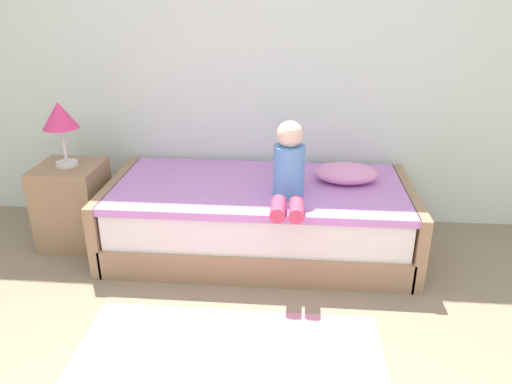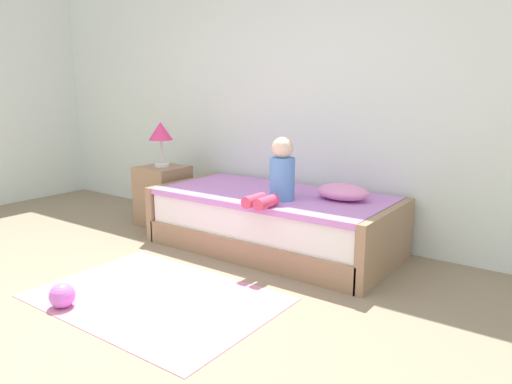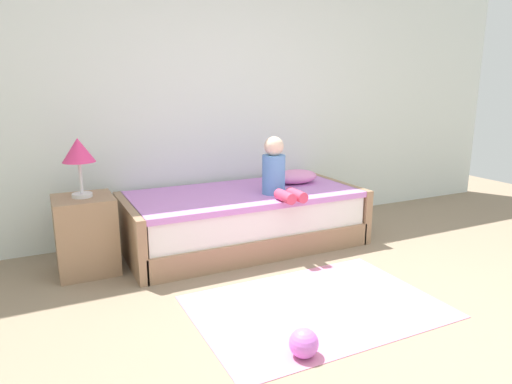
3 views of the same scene
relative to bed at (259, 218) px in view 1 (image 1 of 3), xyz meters
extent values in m
cube|color=silver|center=(0.01, 0.60, 1.20)|extent=(7.20, 0.10, 2.90)
cube|color=#997556|center=(0.00, 0.00, -0.15)|extent=(2.00, 1.00, 0.20)
cube|color=white|center=(0.00, 0.00, 0.08)|extent=(1.94, 0.94, 0.25)
cube|color=#C67FD1|center=(0.00, 0.00, 0.23)|extent=(1.98, 0.98, 0.05)
cube|color=#997556|center=(-1.02, 0.00, 0.00)|extent=(0.07, 1.00, 0.50)
cube|color=#997556|center=(1.02, 0.00, 0.00)|extent=(0.07, 1.00, 0.50)
cube|color=#997556|center=(-1.35, 0.00, 0.05)|extent=(0.44, 0.44, 0.60)
cylinder|color=silver|center=(-1.35, 0.00, 0.37)|extent=(0.15, 0.15, 0.03)
cylinder|color=silver|center=(-1.35, 0.00, 0.50)|extent=(0.02, 0.02, 0.24)
cone|color=#E5387A|center=(-1.35, 0.00, 0.71)|extent=(0.24, 0.24, 0.18)
cylinder|color=#598CD1|center=(0.21, -0.18, 0.42)|extent=(0.20, 0.20, 0.34)
sphere|color=beige|center=(0.21, -0.18, 0.67)|extent=(0.17, 0.17, 0.17)
cylinder|color=#D83F60|center=(0.15, -0.48, 0.30)|extent=(0.09, 0.22, 0.09)
cylinder|color=#D83F60|center=(0.26, -0.48, 0.30)|extent=(0.09, 0.22, 0.09)
ellipsoid|color=#EA8CC6|center=(0.60, 0.10, 0.32)|extent=(0.44, 0.30, 0.13)
cube|color=pink|center=(-0.07, -1.30, -0.24)|extent=(1.60, 1.10, 0.01)
camera|label=1|loc=(0.24, -3.10, 1.51)|focal=34.18mm
camera|label=2|loc=(2.20, -3.30, 1.12)|focal=33.34mm
camera|label=3|loc=(-1.64, -3.60, 1.20)|focal=31.95mm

